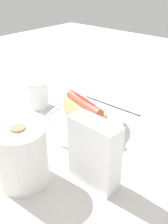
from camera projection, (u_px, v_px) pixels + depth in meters
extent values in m
plane|color=beige|center=(83.00, 129.00, 0.75)|extent=(2.40, 2.40, 0.00)
cylinder|color=silver|center=(84.00, 124.00, 0.76)|extent=(0.22, 0.22, 0.02)
torus|color=silver|center=(84.00, 120.00, 0.75)|extent=(0.23, 0.23, 0.01)
cube|color=#DBB270|center=(84.00, 112.00, 0.74)|extent=(0.16, 0.09, 0.04)
cylinder|color=#B24C38|center=(84.00, 103.00, 0.72)|extent=(0.15, 0.07, 0.03)
ellipsoid|color=red|center=(84.00, 99.00, 0.72)|extent=(0.11, 0.04, 0.01)
cylinder|color=white|center=(38.00, 94.00, 0.86)|extent=(0.07, 0.07, 0.09)
cylinder|color=silver|center=(38.00, 96.00, 0.86)|extent=(0.06, 0.06, 0.07)
cylinder|color=white|center=(21.00, 155.00, 0.54)|extent=(0.11, 0.11, 0.13)
cylinder|color=#997A5B|center=(17.00, 128.00, 0.51)|extent=(0.03, 0.03, 0.00)
cube|color=white|center=(94.00, 153.00, 0.53)|extent=(0.11, 0.05, 0.15)
cylinder|color=black|center=(112.00, 105.00, 0.88)|extent=(0.22, 0.01, 0.01)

